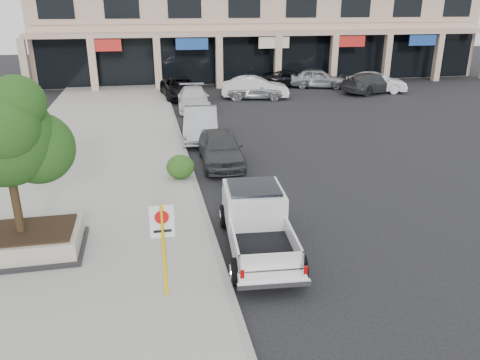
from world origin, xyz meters
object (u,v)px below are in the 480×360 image
Objects in this scene: no_parking_sign at (163,238)px; lot_car_e at (318,78)px; planter_tree at (11,137)px; curb_car_a at (221,148)px; lot_car_d at (290,78)px; planter at (23,242)px; pickup_truck at (258,224)px; curb_car_d at (180,88)px; curb_car_b at (201,124)px; lot_car_a at (254,89)px; curb_car_c at (193,99)px; lot_car_f at (376,83)px; lot_car_b at (255,88)px; lot_car_c at (372,83)px.

lot_car_e is at bearing 63.07° from no_parking_sign.
planter_tree reaches higher than curb_car_a.
planter is at bearing 168.04° from lot_car_d.
pickup_truck is 1.17× the size of curb_car_a.
curb_car_d is (-0.22, 23.49, -0.05)m from pickup_truck.
curb_car_b is 17.99m from lot_car_e.
planter is 0.74× the size of lot_car_a.
curb_car_a is 0.88× the size of curb_car_c.
lot_car_e is (11.66, 2.38, 0.04)m from curb_car_d.
curb_car_a is at bearing 153.53° from lot_car_f.
lot_car_b is at bearing 61.63° from planter_tree.
lot_car_e is (11.56, 13.79, -0.00)m from curb_car_b.
lot_car_e is (17.85, 25.02, 0.32)m from planter.
lot_car_f is at bearing -108.43° from lot_car_e.
lot_car_d is (-5.41, 4.28, -0.10)m from lot_car_c.
curb_car_b is at bearing 164.91° from lot_car_a.
lot_car_d is at bearing 66.83° from curb_car_a.
pickup_truck is at bearing -9.12° from planter_tree.
lot_car_b is at bearing 73.33° from curb_car_a.
lot_car_c is at bearing -74.57° from lot_car_a.
planter is 0.65× the size of lot_car_b.
curb_car_a reaches higher than planter.
pickup_truck is at bearing 179.38° from lot_car_a.
curb_car_b reaches higher than lot_car_a.
lot_car_d is 7.08m from lot_car_f.
curb_car_a is 15.73m from curb_car_d.
planter is 2.95m from planter_tree.
lot_car_f is (0.41, 0.25, -0.02)m from lot_car_c.
lot_car_e is at bearing 54.50° from planter.
pickup_truck is at bearing -179.95° from lot_car_d.
curb_car_d is (6.19, 22.64, 0.27)m from planter.
curb_car_d is at bearing 100.92° from curb_car_c.
lot_car_c is at bearing 16.76° from curb_car_c.
planter is at bearing -109.93° from curb_car_d.
curb_car_d is 15.40m from lot_car_f.
curb_car_d is 0.99× the size of lot_car_c.
lot_car_e is (11.14, 6.53, 0.07)m from curb_car_c.
no_parking_sign is 10.16m from curb_car_a.
curb_car_d is (-0.10, 11.40, -0.05)m from curb_car_b.
no_parking_sign is 30.16m from lot_car_c.
lot_car_b is 1.06× the size of lot_car_f.
planter_tree reaches higher than lot_car_d.
planter_tree is 0.86× the size of lot_car_e.
lot_car_b is 9.57m from lot_car_c.
lot_car_f reaches higher than lot_car_d.
curb_car_a is 21.28m from lot_car_f.
planter_tree is at bearing -131.60° from curb_car_a.
pickup_truck is 1.03× the size of lot_car_b.
no_parking_sign is at bearing -100.18° from curb_car_d.
lot_car_f is at bearing 17.32° from curb_car_c.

